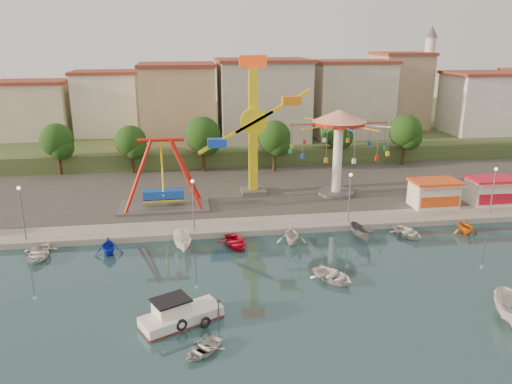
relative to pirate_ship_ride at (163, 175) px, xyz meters
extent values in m
plane|color=#142C38|center=(11.15, -20.39, -4.39)|extent=(200.00, 200.00, 0.00)
cube|color=#9E998E|center=(11.15, 41.61, -4.09)|extent=(200.00, 100.00, 0.60)
cube|color=#4C4944|center=(11.15, 9.61, -3.79)|extent=(90.00, 28.00, 0.01)
cube|color=#384C26|center=(11.15, 46.61, -2.89)|extent=(200.00, 60.00, 3.00)
cube|color=#59595E|center=(0.00, 0.00, -3.64)|extent=(10.00, 5.00, 0.30)
cube|color=blue|center=(0.00, 0.00, -2.19)|extent=(4.50, 1.40, 1.00)
cylinder|color=red|center=(0.00, 0.00, 4.01)|extent=(5.00, 0.40, 0.40)
cube|color=#59595E|center=(10.73, 4.17, -3.54)|extent=(3.00, 3.00, 0.50)
cube|color=yellow|center=(10.73, 4.17, 3.71)|extent=(1.00, 1.00, 15.00)
cube|color=#E83B0C|center=(10.73, 4.17, 12.01)|extent=(3.20, 0.50, 1.40)
cylinder|color=yellow|center=(10.73, 3.37, 5.21)|extent=(3.20, 0.50, 3.20)
cube|color=yellow|center=(12.93, 3.17, 6.39)|extent=(8.97, 0.35, 5.06)
cube|color=#CA7311|center=(15.13, 3.17, 7.58)|extent=(2.20, 1.20, 1.00)
cylinder|color=#59595E|center=(20.68, 2.03, -3.59)|extent=(4.40, 4.40, 0.40)
cylinder|color=white|center=(20.68, 2.03, 0.71)|extent=(1.10, 1.10, 9.00)
cylinder|color=red|center=(20.68, 2.03, 5.01)|extent=(6.00, 6.00, 0.50)
cone|color=red|center=(20.68, 2.03, 5.91)|extent=(6.40, 6.40, 1.40)
cube|color=white|center=(30.31, -3.89, -2.39)|extent=(5.00, 3.00, 2.80)
cube|color=#E14814|center=(30.31, -3.89, -0.84)|extent=(5.40, 3.40, 0.25)
cube|color=red|center=(30.31, -5.59, -1.19)|extent=(5.00, 0.77, 0.43)
cube|color=white|center=(37.27, -3.89, -2.39)|extent=(5.00, 3.00, 2.80)
cube|color=red|center=(37.27, -3.89, -0.84)|extent=(5.40, 3.40, 0.25)
cube|color=red|center=(37.27, -5.59, -1.19)|extent=(5.00, 0.77, 0.43)
cylinder|color=#59595E|center=(-12.85, -7.39, -1.29)|extent=(0.14, 0.14, 5.00)
cylinder|color=#59595E|center=(3.15, -7.39, -1.29)|extent=(0.14, 0.14, 5.00)
cylinder|color=#59595E|center=(19.15, -7.39, -1.29)|extent=(0.14, 0.14, 5.00)
cylinder|color=#59595E|center=(35.15, -7.39, -1.29)|extent=(0.14, 0.14, 5.00)
cylinder|color=#382314|center=(-14.85, 16.58, -2.00)|extent=(0.44, 0.44, 3.60)
sphere|color=black|center=(-14.85, 16.58, 1.10)|extent=(4.60, 4.60, 4.60)
cylinder|color=#382314|center=(-4.85, 15.85, -2.09)|extent=(0.44, 0.44, 3.40)
sphere|color=black|center=(-4.85, 15.85, 0.83)|extent=(4.35, 4.35, 4.35)
cylinder|color=#382314|center=(5.15, 15.42, -1.83)|extent=(0.44, 0.44, 3.92)
sphere|color=black|center=(5.15, 15.42, 1.54)|extent=(5.02, 5.02, 5.02)
cylinder|color=#382314|center=(15.15, 13.97, -1.96)|extent=(0.44, 0.44, 3.66)
sphere|color=black|center=(15.15, 13.97, 1.18)|extent=(4.68, 4.68, 4.68)
cylinder|color=#382314|center=(25.15, 16.96, -1.89)|extent=(0.44, 0.44, 3.80)
sphere|color=black|center=(25.15, 16.96, 1.37)|extent=(4.86, 4.86, 4.86)
cylinder|color=#382314|center=(35.15, 15.14, -1.91)|extent=(0.44, 0.44, 3.77)
sphere|color=black|center=(35.15, 15.14, 1.33)|extent=(4.83, 4.83, 4.83)
cube|color=beige|center=(-22.22, 25.67, 4.54)|extent=(9.26, 9.53, 11.87)
cube|color=silver|center=(-10.18, 30.99, 2.92)|extent=(12.33, 9.01, 8.63)
cube|color=tan|center=(2.96, 31.57, 4.22)|extent=(11.95, 9.28, 11.23)
cube|color=beige|center=(16.75, 28.41, 3.20)|extent=(12.59, 10.50, 9.20)
cube|color=beige|center=(30.22, 31.81, 3.22)|extent=(10.75, 9.23, 9.24)
cube|color=tan|center=(43.52, 29.94, 4.21)|extent=(12.77, 10.96, 11.21)
cube|color=silver|center=(55.30, 28.38, 4.78)|extent=(8.23, 8.98, 12.36)
cylinder|color=silver|center=(47.15, 33.61, 6.61)|extent=(1.80, 1.80, 16.00)
cylinder|color=#59595E|center=(47.15, 33.61, 11.61)|extent=(2.80, 2.80, 0.30)
cone|color=#59595E|center=(47.15, 33.61, 15.61)|extent=(2.20, 2.20, 2.00)
cube|color=white|center=(1.82, -23.30, -4.06)|extent=(6.01, 4.43, 1.02)
cube|color=red|center=(1.82, -23.30, -4.30)|extent=(6.01, 4.43, 0.18)
cube|color=white|center=(1.14, -23.19, -3.21)|extent=(2.78, 2.52, 1.02)
cube|color=black|center=(1.14, -23.19, -2.64)|extent=(3.08, 2.82, 0.14)
torus|color=black|center=(1.82, -24.43, -3.89)|extent=(0.87, 0.58, 0.86)
torus|color=black|center=(3.40, -24.37, -3.89)|extent=(0.87, 0.58, 0.86)
imported|color=white|center=(14.14, -18.72, -3.99)|extent=(4.43, 4.79, 0.81)
imported|color=beige|center=(3.11, -27.03, -4.08)|extent=(3.62, 3.62, 0.62)
imported|color=silver|center=(24.59, -26.35, -3.52)|extent=(3.19, 4.83, 1.75)
imported|color=silver|center=(-11.00, -10.59, -3.97)|extent=(3.14, 4.27, 0.86)
imported|color=#162CC7|center=(-4.79, -10.59, -3.62)|extent=(2.87, 3.23, 1.55)
imported|color=white|center=(1.99, -10.59, -3.60)|extent=(1.94, 4.26, 1.59)
imported|color=red|center=(6.95, -10.59, -3.99)|extent=(3.52, 4.39, 0.81)
imported|color=silver|center=(12.42, -10.59, -3.51)|extent=(3.37, 3.75, 1.76)
imported|color=#5A5A5F|center=(19.40, -10.59, -3.71)|extent=(1.94, 3.72, 1.37)
imported|color=silver|center=(24.31, -10.59, -4.01)|extent=(3.54, 4.29, 0.77)
imported|color=orange|center=(30.47, -10.59, -3.66)|extent=(2.47, 2.84, 1.46)
camera|label=1|loc=(2.54, -54.29, 14.73)|focal=35.00mm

